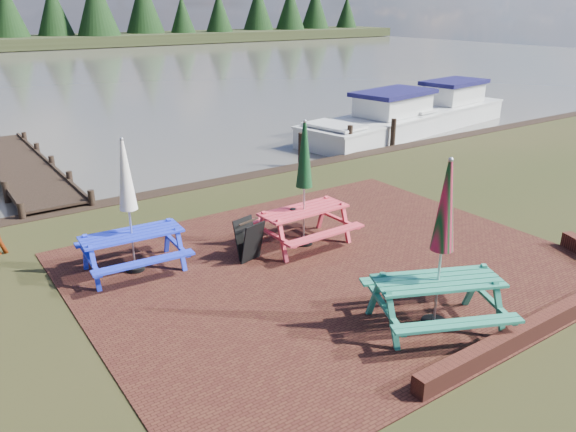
% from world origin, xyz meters
% --- Properties ---
extents(ground, '(120.00, 120.00, 0.00)m').
position_xyz_m(ground, '(0.00, 0.00, 0.00)').
color(ground, black).
rests_on(ground, ground).
extents(paving, '(9.00, 7.50, 0.02)m').
position_xyz_m(paving, '(0.00, 1.00, 0.01)').
color(paving, '#381712').
rests_on(paving, ground).
extents(brick_wall, '(6.21, 1.79, 0.30)m').
position_xyz_m(brick_wall, '(2.15, -2.42, 0.15)').
color(brick_wall, '#4C1E16').
rests_on(brick_wall, ground).
extents(water, '(120.00, 60.00, 0.02)m').
position_xyz_m(water, '(0.00, 37.00, 0.00)').
color(water, '#48453E').
rests_on(water, ground).
extents(picnic_table_teal, '(2.44, 2.33, 2.65)m').
position_xyz_m(picnic_table_teal, '(-0.01, -1.55, 0.93)').
color(picnic_table_teal, '#288368').
rests_on(picnic_table_teal, ground).
extents(picnic_table_red, '(1.88, 1.68, 2.56)m').
position_xyz_m(picnic_table_red, '(0.19, 2.13, 0.90)').
color(picnic_table_red, '#D63746').
rests_on(picnic_table_red, ground).
extents(picnic_table_blue, '(1.90, 1.72, 2.50)m').
position_xyz_m(picnic_table_blue, '(-3.11, 2.92, 0.88)').
color(picnic_table_blue, '#1D2FDA').
rests_on(picnic_table_blue, ground).
extents(chalkboard, '(0.53, 0.59, 0.81)m').
position_xyz_m(chalkboard, '(-1.11, 2.12, 0.42)').
color(chalkboard, black).
rests_on(chalkboard, ground).
extents(jetty, '(1.76, 9.08, 1.00)m').
position_xyz_m(jetty, '(-3.50, 11.28, 0.11)').
color(jetty, black).
rests_on(jetty, ground).
extents(boat_near, '(7.37, 3.65, 1.91)m').
position_xyz_m(boat_near, '(8.91, 9.03, 0.37)').
color(boat_near, silver).
rests_on(boat_near, ground).
extents(boat_far, '(6.51, 3.10, 1.95)m').
position_xyz_m(boat_far, '(13.11, 9.59, 0.39)').
color(boat_far, silver).
rests_on(boat_far, ground).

